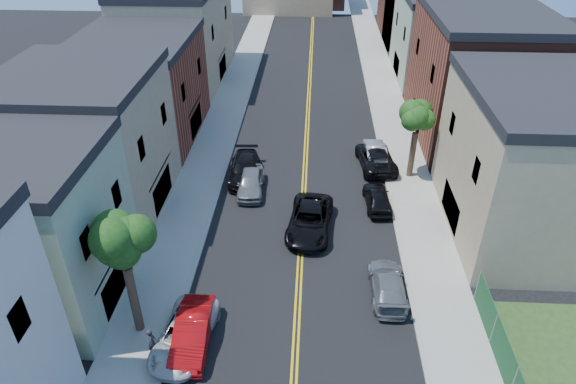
# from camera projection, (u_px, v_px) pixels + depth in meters

# --- Properties ---
(sidewalk_left) EXTENTS (3.20, 100.00, 0.15)m
(sidewalk_left) POSITION_uv_depth(u_px,v_px,m) (223.00, 116.00, 47.61)
(sidewalk_left) COLOR gray
(sidewalk_left) RESTS_ON ground
(sidewalk_right) EXTENTS (3.20, 100.00, 0.15)m
(sidewalk_right) POSITION_uv_depth(u_px,v_px,m) (393.00, 120.00, 46.88)
(sidewalk_right) COLOR gray
(sidewalk_right) RESTS_ON ground
(curb_left) EXTENTS (0.30, 100.00, 0.15)m
(curb_left) POSITION_uv_depth(u_px,v_px,m) (242.00, 117.00, 47.53)
(curb_left) COLOR gray
(curb_left) RESTS_ON ground
(curb_right) EXTENTS (0.30, 100.00, 0.15)m
(curb_right) POSITION_uv_depth(u_px,v_px,m) (374.00, 120.00, 46.96)
(curb_right) COLOR gray
(curb_right) RESTS_ON ground
(bldg_left_palegrn) EXTENTS (9.00, 8.00, 8.50)m
(bldg_left_palegrn) POSITION_uv_depth(u_px,v_px,m) (20.00, 235.00, 25.47)
(bldg_left_palegrn) COLOR gray
(bldg_left_palegrn) RESTS_ON ground
(bldg_left_tan_near) EXTENTS (9.00, 10.00, 9.00)m
(bldg_left_tan_near) POSITION_uv_depth(u_px,v_px,m) (88.00, 147.00, 32.89)
(bldg_left_tan_near) COLOR #998466
(bldg_left_tan_near) RESTS_ON ground
(bldg_left_brick) EXTENTS (9.00, 12.00, 8.00)m
(bldg_left_brick) POSITION_uv_depth(u_px,v_px,m) (140.00, 91.00, 42.40)
(bldg_left_brick) COLOR brown
(bldg_left_brick) RESTS_ON ground
(bldg_left_tan_far) EXTENTS (9.00, 16.00, 9.50)m
(bldg_left_tan_far) POSITION_uv_depth(u_px,v_px,m) (178.00, 35.00, 53.76)
(bldg_left_tan_far) COLOR #998466
(bldg_left_tan_far) RESTS_ON ground
(bldg_right_tan) EXTENTS (9.00, 12.00, 9.00)m
(bldg_right_tan) POSITION_uv_depth(u_px,v_px,m) (534.00, 167.00, 30.77)
(bldg_right_tan) COLOR #998466
(bldg_right_tan) RESTS_ON ground
(bldg_right_brick) EXTENTS (9.00, 14.00, 10.00)m
(bldg_right_brick) POSITION_uv_depth(u_px,v_px,m) (477.00, 78.00, 42.26)
(bldg_right_brick) COLOR brown
(bldg_right_brick) RESTS_ON ground
(bldg_right_palegrn) EXTENTS (9.00, 12.00, 8.50)m
(bldg_right_palegrn) POSITION_uv_depth(u_px,v_px,m) (442.00, 39.00, 54.42)
(bldg_right_palegrn) COLOR gray
(bldg_right_palegrn) RESTS_ON ground
(tree_left_mid) EXTENTS (5.20, 5.20, 9.29)m
(tree_left_mid) POSITION_uv_depth(u_px,v_px,m) (118.00, 225.00, 22.25)
(tree_left_mid) COLOR #39241C
(tree_left_mid) RESTS_ON sidewalk_left
(tree_right_far) EXTENTS (4.40, 4.40, 8.03)m
(tree_right_far) POSITION_uv_depth(u_px,v_px,m) (420.00, 106.00, 35.41)
(tree_right_far) COLOR #39241C
(tree_right_far) RESTS_ON sidewalk_right
(red_sedan) EXTENTS (1.76, 4.68, 1.53)m
(red_sedan) POSITION_uv_depth(u_px,v_px,m) (193.00, 332.00, 24.68)
(red_sedan) COLOR #BC0C0F
(red_sedan) RESTS_ON ground
(white_pickup) EXTENTS (2.96, 5.30, 1.40)m
(white_pickup) POSITION_uv_depth(u_px,v_px,m) (185.00, 334.00, 24.65)
(white_pickup) COLOR silver
(white_pickup) RESTS_ON ground
(grey_car_left) EXTENTS (1.95, 4.53, 1.52)m
(grey_car_left) POSITION_uv_depth(u_px,v_px,m) (251.00, 182.00, 36.39)
(grey_car_left) COLOR slate
(grey_car_left) RESTS_ON ground
(black_car_left) EXTENTS (2.42, 5.37, 1.53)m
(black_car_left) POSITION_uv_depth(u_px,v_px,m) (244.00, 169.00, 37.96)
(black_car_left) COLOR black
(black_car_left) RESTS_ON ground
(grey_car_right) EXTENTS (1.89, 4.61, 1.34)m
(grey_car_right) POSITION_uv_depth(u_px,v_px,m) (388.00, 285.00, 27.62)
(grey_car_right) COLOR slate
(grey_car_right) RESTS_ON ground
(black_car_right) EXTENTS (1.90, 4.18, 1.39)m
(black_car_right) POSITION_uv_depth(u_px,v_px,m) (378.00, 198.00, 34.79)
(black_car_right) COLOR black
(black_car_right) RESTS_ON ground
(silver_car_right) EXTENTS (1.65, 4.52, 1.48)m
(silver_car_right) POSITION_uv_depth(u_px,v_px,m) (375.00, 152.00, 40.25)
(silver_car_right) COLOR #B9BCC2
(silver_car_right) RESTS_ON ground
(dark_car_right_far) EXTENTS (3.18, 5.75, 1.52)m
(dark_car_right_far) POSITION_uv_depth(u_px,v_px,m) (376.00, 158.00, 39.47)
(dark_car_right_far) COLOR black
(dark_car_right_far) RESTS_ON ground
(black_suv_lane) EXTENTS (3.21, 5.95, 1.59)m
(black_suv_lane) POSITION_uv_depth(u_px,v_px,m) (310.00, 220.00, 32.45)
(black_suv_lane) COLOR black
(black_suv_lane) RESTS_ON ground
(pedestrian_left) EXTENTS (0.56, 0.68, 1.60)m
(pedestrian_left) POSITION_uv_depth(u_px,v_px,m) (152.00, 342.00, 23.96)
(pedestrian_left) COLOR #24242B
(pedestrian_left) RESTS_ON sidewalk_left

